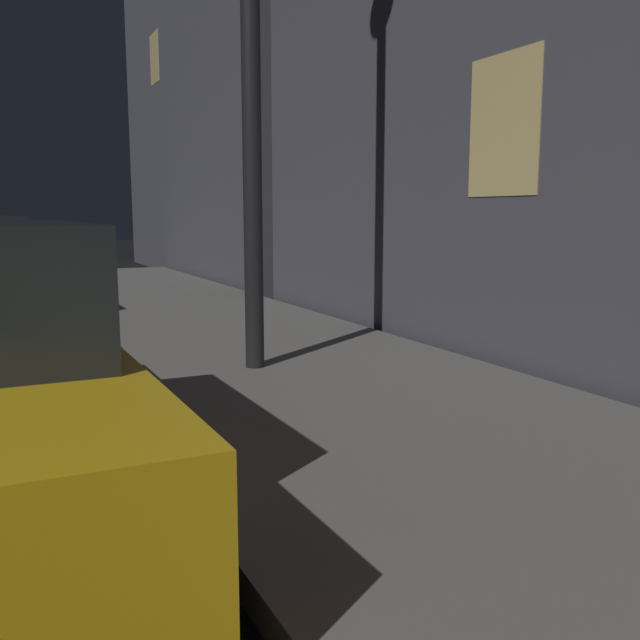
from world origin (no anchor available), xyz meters
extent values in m
cylinder|color=black|center=(3.71, 5.48, 0.33)|extent=(0.23, 0.66, 0.66)
cylinder|color=black|center=(3.74, 2.97, 0.33)|extent=(0.23, 0.66, 0.66)
cylinder|color=black|center=(3.74, 12.34, 0.33)|extent=(0.24, 0.67, 0.66)
cylinder|color=black|center=(3.82, 9.69, 0.33)|extent=(0.24, 0.67, 0.66)
cylinder|color=black|center=(3.67, 19.23, 0.33)|extent=(0.26, 0.67, 0.66)
cylinder|color=black|center=(3.83, 16.46, 0.33)|extent=(0.26, 0.67, 0.66)
cylinder|color=black|center=(3.83, 25.16, 0.33)|extent=(0.23, 0.66, 0.66)
cylinder|color=black|center=(3.78, 22.52, 0.33)|extent=(0.23, 0.66, 0.66)
cylinder|color=black|center=(5.27, 6.25, 2.91)|extent=(0.16, 0.16, 5.51)
cube|color=#F2D17F|center=(7.32, 5.54, 2.22)|extent=(0.06, 0.90, 1.20)
cube|color=#F2D17F|center=(7.32, 18.68, 5.23)|extent=(0.06, 0.90, 1.20)
camera|label=1|loc=(3.21, 0.60, 1.47)|focal=39.63mm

